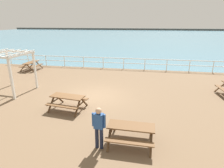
# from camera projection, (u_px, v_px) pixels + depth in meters

# --- Properties ---
(ground_plane) EXTENTS (30.00, 24.00, 0.20)m
(ground_plane) POSITION_uv_depth(u_px,v_px,m) (93.00, 98.00, 12.27)
(ground_plane) COLOR brown
(sea_band) EXTENTS (142.00, 90.00, 0.01)m
(sea_band) POSITION_uv_depth(u_px,v_px,m) (137.00, 36.00, 61.57)
(sea_band) COLOR teal
(sea_band) RESTS_ON ground
(distant_shoreline) EXTENTS (142.00, 6.00, 1.80)m
(distant_shoreline) POSITION_uv_depth(u_px,v_px,m) (141.00, 30.00, 101.79)
(distant_shoreline) COLOR #4C4C47
(distant_shoreline) RESTS_ON ground
(seaward_railing) EXTENTS (23.07, 0.07, 1.08)m
(seaward_railing) POSITION_uv_depth(u_px,v_px,m) (113.00, 61.00, 19.25)
(seaward_railing) COLOR white
(seaward_railing) RESTS_ON ground
(picnic_table_near_left) EXTENTS (1.54, 1.80, 0.80)m
(picnic_table_near_left) POSITION_uv_depth(u_px,v_px,m) (31.00, 64.00, 18.67)
(picnic_table_near_left) COLOR brown
(picnic_table_near_left) RESTS_ON ground
(picnic_table_near_right) EXTENTS (1.84, 1.58, 0.80)m
(picnic_table_near_right) POSITION_uv_depth(u_px,v_px,m) (131.00, 130.00, 7.40)
(picnic_table_near_right) COLOR brown
(picnic_table_near_right) RESTS_ON ground
(picnic_table_far_right) EXTENTS (1.98, 1.75, 0.80)m
(picnic_table_far_right) POSITION_uv_depth(u_px,v_px,m) (68.00, 99.00, 10.29)
(picnic_table_far_right) COLOR brown
(picnic_table_far_right) RESTS_ON ground
(visitor) EXTENTS (0.53, 0.26, 1.66)m
(visitor) POSITION_uv_depth(u_px,v_px,m) (99.00, 126.00, 6.99)
(visitor) COLOR #1E2338
(visitor) RESTS_ON ground
(lattice_pergola) EXTENTS (2.66, 2.77, 2.70)m
(lattice_pergola) POSITION_uv_depth(u_px,v_px,m) (8.00, 63.00, 12.49)
(lattice_pergola) COLOR white
(lattice_pergola) RESTS_ON ground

